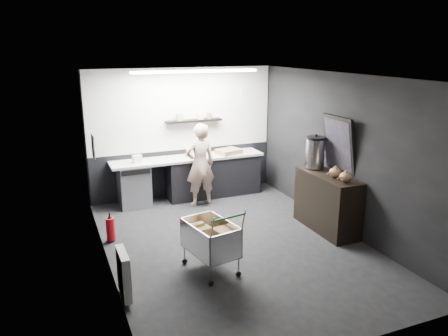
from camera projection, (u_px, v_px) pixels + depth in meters
name	position (u px, v px, depth m)	size (l,w,h in m)	color
floor	(235.00, 244.00, 7.13)	(5.50, 5.50, 0.00)	black
ceiling	(236.00, 76.00, 6.40)	(5.50, 5.50, 0.00)	silver
wall_back	(183.00, 133.00, 9.21)	(5.50, 5.50, 0.00)	black
wall_front	(348.00, 233.00, 4.32)	(5.50, 5.50, 0.00)	black
wall_left	(103.00, 179.00, 6.03)	(5.50, 5.50, 0.00)	black
wall_right	(342.00, 153.00, 7.50)	(5.50, 5.50, 0.00)	black
kitchen_wall_panel	(183.00, 109.00, 9.06)	(3.95, 0.02, 1.70)	silver
dado_panel	(184.00, 172.00, 9.42)	(3.95, 0.02, 1.00)	black
floating_shelf	(194.00, 121.00, 9.09)	(1.20, 0.22, 0.04)	black
wall_clock	(244.00, 92.00, 9.48)	(0.20, 0.20, 0.03)	silver
poster	(93.00, 146.00, 7.14)	(0.02, 0.30, 0.40)	white
poster_red_band	(93.00, 142.00, 7.12)	(0.01, 0.22, 0.10)	#B32716
radiator	(124.00, 274.00, 5.53)	(0.10, 0.50, 0.60)	silver
ceiling_strip	(196.00, 71.00, 8.05)	(2.40, 0.20, 0.04)	white
prep_counter	(195.00, 177.00, 9.21)	(3.20, 0.61, 0.90)	black
person	(200.00, 165.00, 8.69)	(0.61, 0.40, 1.68)	beige
shopping_cart	(210.00, 240.00, 6.19)	(0.69, 1.00, 0.99)	silver
sideboard	(327.00, 195.00, 7.59)	(0.57, 1.34, 2.00)	black
fire_extinguisher	(111.00, 228.00, 7.18)	(0.15, 0.15, 0.48)	red
cardboard_box	(229.00, 151.00, 9.31)	(0.49, 0.37, 0.10)	#927A4E
pink_tub	(191.00, 153.00, 9.03)	(0.18, 0.18, 0.18)	white
white_container	(137.00, 159.00, 8.58)	(0.17, 0.13, 0.15)	silver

